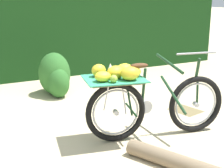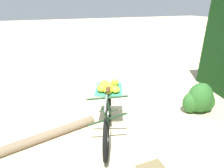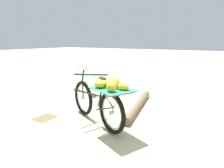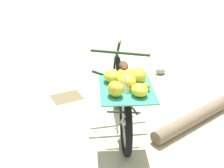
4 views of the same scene
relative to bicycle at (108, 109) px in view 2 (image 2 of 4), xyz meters
name	(u,v)px [view 2 (image 2 of 4)]	position (x,y,z in m)	size (l,w,h in m)	color
ground_plane	(107,128)	(0.01, 0.12, -0.52)	(60.00, 60.00, 0.00)	beige
bicycle	(108,109)	(0.00, 0.00, 0.00)	(1.01, 1.75, 1.03)	black
fallen_log	(42,137)	(-1.25, 0.19, -0.43)	(0.17, 0.17, 2.14)	#7F6B51
shrub_cluster	(199,100)	(2.27, -0.06, -0.20)	(0.77, 0.53, 0.73)	#2D6628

